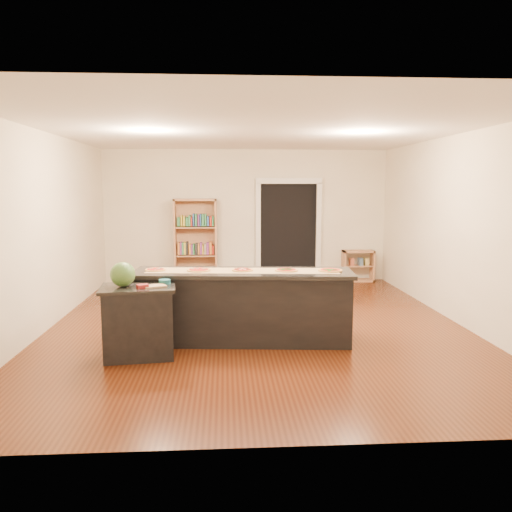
{
  "coord_description": "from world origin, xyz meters",
  "views": [
    {
      "loc": [
        -0.46,
        -7.14,
        2.02
      ],
      "look_at": [
        0.0,
        0.2,
        1.0
      ],
      "focal_mm": 35.0,
      "sensor_mm": 36.0,
      "label": 1
    }
  ],
  "objects": [
    {
      "name": "pizza_d",
      "position": [
        0.33,
        -0.81,
        0.95
      ],
      "size": [
        0.31,
        0.31,
        0.02
      ],
      "color": "#DCA554",
      "rests_on": "kitchen_island"
    },
    {
      "name": "doorway",
      "position": [
        0.9,
        3.46,
        1.2
      ],
      "size": [
        1.4,
        0.09,
        2.21
      ],
      "color": "black",
      "rests_on": "room"
    },
    {
      "name": "package_teal",
      "position": [
        -1.19,
        -1.16,
        0.88
      ],
      "size": [
        0.14,
        0.14,
        0.05
      ],
      "primitive_type": "cylinder",
      "color": "#195966",
      "rests_on": "side_counter"
    },
    {
      "name": "room",
      "position": [
        0.0,
        0.0,
        1.4
      ],
      "size": [
        6.0,
        7.0,
        2.8
      ],
      "color": "#EEE4C8",
      "rests_on": "ground"
    },
    {
      "name": "kitchen_island",
      "position": [
        -0.24,
        -0.77,
        0.47
      ],
      "size": [
        2.85,
        0.77,
        0.94
      ],
      "rotation": [
        0.0,
        0.0,
        -0.09
      ],
      "color": "black",
      "rests_on": "ground"
    },
    {
      "name": "side_counter",
      "position": [
        -1.49,
        -1.29,
        0.43
      ],
      "size": [
        0.87,
        0.63,
        0.86
      ],
      "rotation": [
        0.0,
        0.0,
        0.11
      ],
      "color": "black",
      "rests_on": "ground"
    },
    {
      "name": "pizza_a",
      "position": [
        -1.37,
        -0.67,
        0.95
      ],
      "size": [
        0.26,
        0.26,
        0.02
      ],
      "color": "#DCA554",
      "rests_on": "kitchen_island"
    },
    {
      "name": "pizza_b",
      "position": [
        -0.8,
        -0.73,
        0.95
      ],
      "size": [
        0.31,
        0.31,
        0.02
      ],
      "color": "#DCA554",
      "rests_on": "kitchen_island"
    },
    {
      "name": "pizza_c",
      "position": [
        -0.24,
        -0.76,
        0.95
      ],
      "size": [
        0.27,
        0.27,
        0.02
      ],
      "color": "#DCA554",
      "rests_on": "kitchen_island"
    },
    {
      "name": "pizza_e",
      "position": [
        0.9,
        -0.86,
        0.95
      ],
      "size": [
        0.31,
        0.31,
        0.02
      ],
      "color": "#DCA554",
      "rests_on": "kitchen_island"
    },
    {
      "name": "kraft_paper",
      "position": [
        -0.24,
        -0.75,
        0.94
      ],
      "size": [
        2.5,
        0.65,
        0.0
      ],
      "primitive_type": "cube",
      "rotation": [
        0.0,
        0.0,
        -0.09
      ],
      "color": "tan",
      "rests_on": "kitchen_island"
    },
    {
      "name": "low_shelf",
      "position": [
        2.4,
        3.31,
        0.34
      ],
      "size": [
        0.67,
        0.29,
        0.67
      ],
      "primitive_type": "cube",
      "color": "tan",
      "rests_on": "ground"
    },
    {
      "name": "waste_bin",
      "position": [
        -0.19,
        3.21,
        0.17
      ],
      "size": [
        0.24,
        0.24,
        0.35
      ],
      "primitive_type": "cylinder",
      "color": "#66BDE4",
      "rests_on": "ground"
    },
    {
      "name": "bookshelf",
      "position": [
        -1.07,
        3.29,
        0.89
      ],
      "size": [
        0.89,
        0.32,
        1.78
      ],
      "primitive_type": "cube",
      "color": "tan",
      "rests_on": "ground"
    },
    {
      "name": "package_red",
      "position": [
        -1.42,
        -1.41,
        0.88
      ],
      "size": [
        0.15,
        0.13,
        0.05
      ],
      "primitive_type": "cube",
      "rotation": [
        0.0,
        0.0,
        0.43
      ],
      "color": "maroon",
      "rests_on": "side_counter"
    },
    {
      "name": "cutting_board",
      "position": [
        -1.29,
        -1.34,
        0.87
      ],
      "size": [
        0.3,
        0.26,
        0.02
      ],
      "primitive_type": "cube",
      "rotation": [
        0.0,
        0.0,
        0.42
      ],
      "color": "tan",
      "rests_on": "side_counter"
    },
    {
      "name": "watermelon",
      "position": [
        -1.66,
        -1.3,
        1.0
      ],
      "size": [
        0.29,
        0.29,
        0.29
      ],
      "primitive_type": "sphere",
      "color": "#144214",
      "rests_on": "side_counter"
    }
  ]
}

